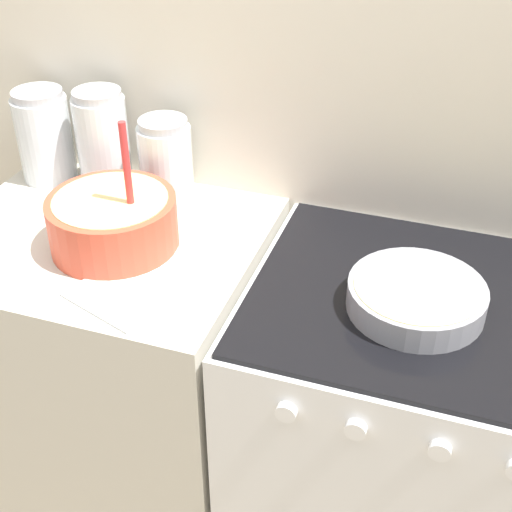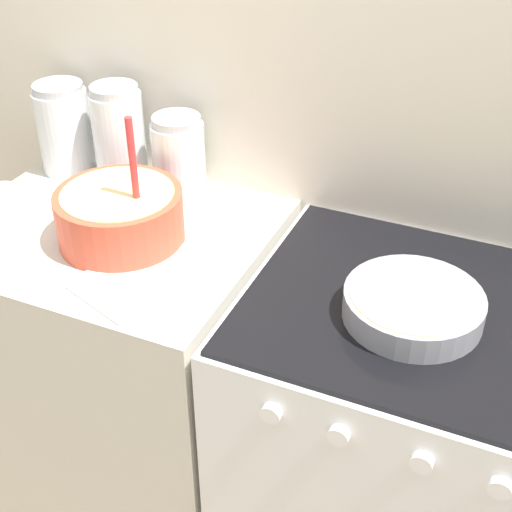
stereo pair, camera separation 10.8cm
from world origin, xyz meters
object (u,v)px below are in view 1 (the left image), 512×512
Objects in this scene: mixing_bowl at (113,220)px; storage_jar_middle at (104,147)px; baking_pan at (416,296)px; stove at (402,447)px; storage_jar_right at (166,165)px; storage_jar_left at (45,141)px.

mixing_bowl is 1.19× the size of storage_jar_middle.
baking_pan is at bearing -1.07° from mixing_bowl.
storage_jar_right is at bearing 162.16° from stove.
stove is 3.26× the size of baking_pan.
baking_pan is at bearing -17.22° from storage_jar_middle.
storage_jar_middle is (-0.85, 0.22, 0.56)m from stove.
storage_jar_middle is at bearing 180.00° from storage_jar_right.
storage_jar_middle is 0.17m from storage_jar_right.
baking_pan is 1.04m from storage_jar_left.
storage_jar_right is at bearing 85.59° from mixing_bowl.
stove is 0.89m from storage_jar_right.
stove is 0.48m from baking_pan.
baking_pan is at bearing -14.42° from storage_jar_left.
storage_jar_left is at bearing -180.00° from storage_jar_middle.
mixing_bowl is 0.29m from storage_jar_middle.
storage_jar_middle is (0.17, 0.00, 0.01)m from storage_jar_left.
stove is 2.89× the size of mixing_bowl.
baking_pan is 0.87m from storage_jar_middle.
baking_pan is (-0.02, -0.04, 0.48)m from stove.
mixing_bowl reaches higher than storage_jar_right.
storage_jar_middle is (-0.83, 0.26, 0.08)m from baking_pan.
storage_jar_right is (0.17, -0.00, -0.02)m from storage_jar_middle.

